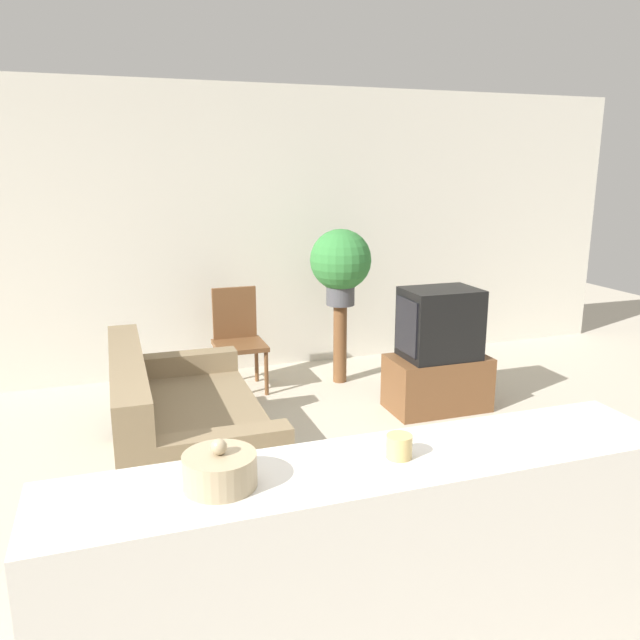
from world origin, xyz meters
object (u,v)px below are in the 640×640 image
(potted_plant, at_px, (341,262))
(wooden_chair, at_px, (238,335))
(couch, at_px, (183,433))
(decorative_bowl, at_px, (220,470))
(television, at_px, (439,323))

(potted_plant, bearing_deg, wooden_chair, 171.22)
(couch, bearing_deg, decorative_bowl, -92.25)
(television, bearing_deg, decorative_bowl, -131.38)
(couch, distance_m, television, 2.22)
(couch, bearing_deg, television, 13.21)
(television, distance_m, wooden_chair, 1.79)
(couch, xyz_separation_m, wooden_chair, (0.67, 1.53, 0.20))
(potted_plant, relative_size, decorative_bowl, 2.92)
(couch, bearing_deg, potted_plant, 40.99)
(wooden_chair, relative_size, decorative_bowl, 3.84)
(wooden_chair, bearing_deg, potted_plant, -8.78)
(television, height_order, potted_plant, potted_plant)
(wooden_chair, xyz_separation_m, potted_plant, (0.92, -0.14, 0.63))
(television, bearing_deg, wooden_chair, 144.27)
(couch, bearing_deg, wooden_chair, 66.25)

